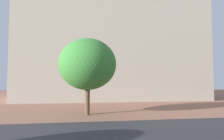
{
  "coord_description": "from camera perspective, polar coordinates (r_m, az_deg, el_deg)",
  "views": [
    {
      "loc": [
        -2.01,
        -1.86,
        2.67
      ],
      "look_at": [
        0.06,
        11.26,
        3.46
      ],
      "focal_mm": 32.63,
      "sensor_mm": 36.0,
      "label": 1
    }
  ],
  "objects": [
    {
      "name": "landmark_building",
      "position": [
        35.22,
        -0.74,
        10.88
      ],
      "size": [
        27.77,
        15.39,
        36.24
      ],
      "color": "#B2A893",
      "rests_on": "ground_plane"
    },
    {
      "name": "ground_plane",
      "position": [
        12.32,
        0.65,
        -15.9
      ],
      "size": [
        120.0,
        120.0,
        0.0
      ],
      "primitive_type": "plane",
      "color": "#93604C"
    },
    {
      "name": "street_asphalt_strip",
      "position": [
        10.65,
        2.31,
        -17.9
      ],
      "size": [
        120.0,
        7.61,
        0.0
      ],
      "primitive_type": "cube",
      "color": "#2D2D33",
      "rests_on": "ground_plane"
    },
    {
      "name": "tree_curb_far",
      "position": [
        16.97,
        -6.85,
        1.59
      ],
      "size": [
        4.75,
        4.75,
        6.28
      ],
      "color": "brown",
      "rests_on": "ground_plane"
    }
  ]
}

